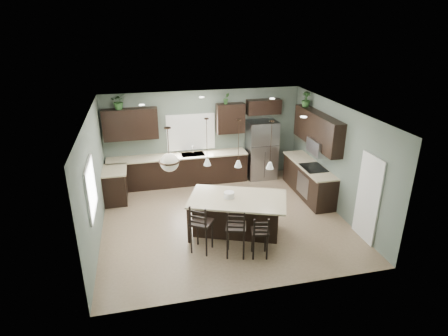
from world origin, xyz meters
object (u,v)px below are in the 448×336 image
at_px(kitchen_island, 237,216).
at_px(bar_stool_left, 202,228).
at_px(serving_dish, 229,195).
at_px(bar_stool_center, 236,232).
at_px(plant_back_left, 119,101).
at_px(refrigerator, 261,150).
at_px(bar_stool_right, 260,236).

xyz_separation_m(kitchen_island, bar_stool_left, (-0.94, -0.53, 0.12)).
relative_size(kitchen_island, serving_dish, 9.22).
height_order(bar_stool_center, plant_back_left, plant_back_left).
distance_m(serving_dish, bar_stool_center, 1.02).
relative_size(kitchen_island, plant_back_left, 4.82).
height_order(refrigerator, plant_back_left, plant_back_left).
xyz_separation_m(bar_stool_left, bar_stool_right, (1.17, -0.47, -0.08)).
xyz_separation_m(kitchen_island, plant_back_left, (-2.58, 3.24, 2.17)).
distance_m(kitchen_island, bar_stool_center, 0.90).
bearing_deg(serving_dish, plant_back_left, 127.00).
bearing_deg(bar_stool_left, serving_dish, 70.56).
distance_m(refrigerator, plant_back_left, 4.51).
relative_size(serving_dish, plant_back_left, 0.52).
xyz_separation_m(refrigerator, serving_dish, (-1.79, -3.04, 0.07)).
distance_m(refrigerator, bar_stool_right, 4.35).
bearing_deg(kitchen_island, bar_stool_right, -55.83).
relative_size(bar_stool_left, bar_stool_right, 1.17).
relative_size(refrigerator, serving_dish, 7.71).
bearing_deg(refrigerator, bar_stool_center, -115.13).
height_order(kitchen_island, bar_stool_center, bar_stool_center).
xyz_separation_m(serving_dish, bar_stool_right, (0.42, -1.07, -0.50)).
bearing_deg(bar_stool_right, plant_back_left, 135.19).
bearing_deg(kitchen_island, bar_stool_left, -129.50).
bearing_deg(bar_stool_right, bar_stool_center, 174.88).
bearing_deg(bar_stool_left, bar_stool_center, 6.73).
height_order(bar_stool_center, bar_stool_right, bar_stool_center).
relative_size(serving_dish, bar_stool_left, 0.21).
relative_size(kitchen_island, bar_stool_left, 1.91).
xyz_separation_m(bar_stool_left, bar_stool_center, (0.68, -0.32, -0.01)).
distance_m(refrigerator, bar_stool_center, 4.39).
distance_m(bar_stool_center, bar_stool_right, 0.52).
bearing_deg(plant_back_left, bar_stool_center, -60.49).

